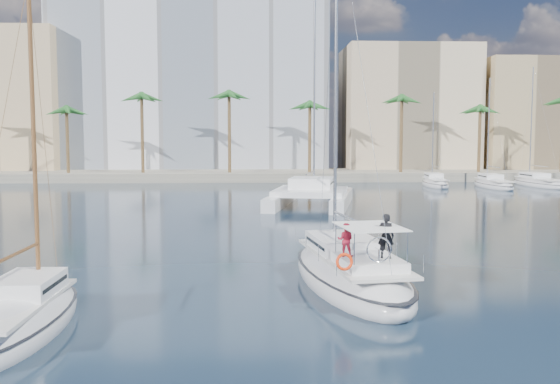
{
  "coord_description": "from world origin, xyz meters",
  "views": [
    {
      "loc": [
        -2.49,
        -28.64,
        6.27
      ],
      "look_at": [
        -1.17,
        1.5,
        3.53
      ],
      "focal_mm": 40.0,
      "sensor_mm": 36.0,
      "label": 1
    }
  ],
  "objects": [
    {
      "name": "ground",
      "position": [
        0.0,
        0.0,
        0.0
      ],
      "size": [
        160.0,
        160.0,
        0.0
      ],
      "primitive_type": "plane",
      "color": "black",
      "rests_on": "ground"
    },
    {
      "name": "quay",
      "position": [
        0.0,
        61.0,
        0.6
      ],
      "size": [
        120.0,
        14.0,
        1.2
      ],
      "primitive_type": "cube",
      "color": "gray",
      "rests_on": "ground"
    },
    {
      "name": "building_modern",
      "position": [
        -12.0,
        73.0,
        14.0
      ],
      "size": [
        42.0,
        16.0,
        28.0
      ],
      "primitive_type": "cube",
      "color": "silver",
      "rests_on": "ground"
    },
    {
      "name": "building_beige",
      "position": [
        22.0,
        70.0,
        10.0
      ],
      "size": [
        20.0,
        14.0,
        20.0
      ],
      "primitive_type": "cube",
      "color": "beige",
      "rests_on": "ground"
    },
    {
      "name": "building_tan_right",
      "position": [
        42.0,
        68.0,
        9.0
      ],
      "size": [
        18.0,
        12.0,
        18.0
      ],
      "primitive_type": "cube",
      "color": "tan",
      "rests_on": "ground"
    },
    {
      "name": "palm_left",
      "position": [
        -34.0,
        57.0,
        10.28
      ],
      "size": [
        3.6,
        3.6,
        12.3
      ],
      "color": "brown",
      "rests_on": "ground"
    },
    {
      "name": "palm_centre",
      "position": [
        0.0,
        57.0,
        10.28
      ],
      "size": [
        3.6,
        3.6,
        12.3
      ],
      "color": "brown",
      "rests_on": "ground"
    },
    {
      "name": "palm_right",
      "position": [
        34.0,
        57.0,
        10.28
      ],
      "size": [
        3.6,
        3.6,
        12.3
      ],
      "color": "brown",
      "rests_on": "ground"
    },
    {
      "name": "main_sloop",
      "position": [
        1.55,
        -3.17,
        0.53
      ],
      "size": [
        5.27,
        12.08,
        17.34
      ],
      "rotation": [
        0.0,
        0.0,
        0.14
      ],
      "color": "silver",
      "rests_on": "ground"
    },
    {
      "name": "small_sloop",
      "position": [
        -9.89,
        -8.97,
        0.43
      ],
      "size": [
        2.78,
        8.45,
        12.08
      ],
      "rotation": [
        0.0,
        0.0,
        -0.02
      ],
      "color": "silver",
      "rests_on": "ground"
    },
    {
      "name": "catamaran",
      "position": [
        2.74,
        26.76,
        1.18
      ],
      "size": [
        9.32,
        14.49,
        19.35
      ],
      "rotation": [
        0.0,
        0.0,
        -0.21
      ],
      "color": "silver",
      "rests_on": "ground"
    },
    {
      "name": "seagull",
      "position": [
        1.07,
        1.96,
        0.63
      ],
      "size": [
        1.0,
        0.43,
        0.18
      ],
      "color": "silver",
      "rests_on": "ground"
    },
    {
      "name": "moored_yacht_a",
      "position": [
        20.0,
        47.0,
        0.0
      ],
      "size": [
        3.37,
        9.52,
        11.9
      ],
      "primitive_type": null,
      "rotation": [
        0.0,
        0.0,
        -0.07
      ],
      "color": "silver",
      "rests_on": "ground"
    },
    {
      "name": "moored_yacht_b",
      "position": [
        26.5,
        45.0,
        0.0
      ],
      "size": [
        3.32,
        10.83,
        13.72
      ],
      "primitive_type": null,
      "rotation": [
        0.0,
        0.0,
        -0.02
      ],
      "color": "silver",
      "rests_on": "ground"
    },
    {
      "name": "moored_yacht_c",
      "position": [
        33.0,
        47.0,
        0.0
      ],
      "size": [
        3.98,
        12.33,
        15.54
      ],
      "primitive_type": null,
      "rotation": [
        0.0,
        0.0,
        0.03
      ],
      "color": "silver",
      "rests_on": "ground"
    }
  ]
}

